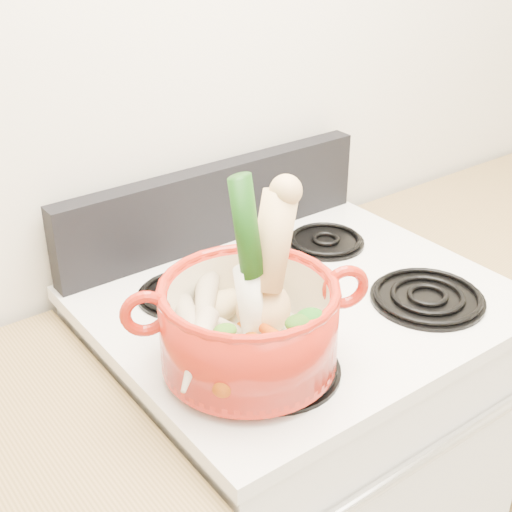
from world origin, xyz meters
TOP-DOWN VIEW (x-y plane):
  - wall_back at (0.00, 1.75)m, footprint 3.50×0.02m
  - stove_body at (0.00, 1.40)m, footprint 0.76×0.65m
  - cooktop at (0.00, 1.40)m, footprint 0.78×0.67m
  - control_backsplash at (0.00, 1.70)m, footprint 0.76×0.05m
  - oven_handle at (0.00, 1.06)m, footprint 0.60×0.02m
  - burner_front_left at (-0.19, 1.24)m, footprint 0.22×0.22m
  - burner_front_right at (0.19, 1.24)m, footprint 0.22×0.22m
  - burner_back_left at (-0.19, 1.54)m, footprint 0.17×0.17m
  - burner_back_right at (0.19, 1.54)m, footprint 0.17×0.17m
  - dutch_oven at (-0.22, 1.27)m, footprint 0.38×0.38m
  - pot_handle_left at (-0.37, 1.33)m, footprint 0.08×0.05m
  - pot_handle_right at (-0.07, 1.21)m, footprint 0.08×0.05m
  - squash at (-0.17, 1.30)m, footprint 0.20×0.16m
  - leek at (-0.21, 1.28)m, footprint 0.08×0.10m
  - ginger at (-0.21, 1.37)m, footprint 0.10×0.08m
  - parsnip_0 at (-0.27, 1.32)m, footprint 0.15×0.21m
  - parsnip_1 at (-0.30, 1.30)m, footprint 0.09×0.22m
  - parsnip_2 at (-0.25, 1.34)m, footprint 0.13×0.17m
  - parsnip_3 at (-0.32, 1.27)m, footprint 0.15×0.15m
  - parsnip_4 at (-0.27, 1.32)m, footprint 0.18×0.21m
  - carrot_0 at (-0.22, 1.22)m, footprint 0.03×0.17m
  - carrot_1 at (-0.29, 1.23)m, footprint 0.11×0.12m
  - carrot_2 at (-0.20, 1.22)m, footprint 0.05×0.19m

SIDE VIEW (x-z plane):
  - stove_body at x=0.00m, z-range 0.00..0.92m
  - oven_handle at x=0.00m, z-range 0.77..0.79m
  - cooktop at x=0.00m, z-range 0.92..0.95m
  - burner_front_left at x=-0.19m, z-range 0.95..0.97m
  - burner_front_right at x=0.19m, z-range 0.95..0.97m
  - burner_back_left at x=-0.19m, z-range 0.95..0.97m
  - burner_back_right at x=0.19m, z-range 0.95..0.97m
  - carrot_0 at x=-0.22m, z-range 0.99..1.04m
  - carrot_1 at x=-0.29m, z-range 1.00..1.04m
  - ginger at x=-0.21m, z-range 1.00..1.05m
  - parsnip_0 at x=-0.27m, z-range 0.99..1.05m
  - carrot_2 at x=-0.20m, z-range 1.00..1.05m
  - parsnip_1 at x=-0.30m, z-range 1.00..1.06m
  - parsnip_2 at x=-0.25m, z-range 1.01..1.06m
  - parsnip_3 at x=-0.32m, z-range 1.01..1.07m
  - dutch_oven at x=-0.22m, z-range 0.97..1.11m
  - control_backsplash at x=0.00m, z-range 0.95..1.13m
  - parsnip_4 at x=-0.27m, z-range 1.01..1.08m
  - pot_handle_left at x=-0.37m, z-range 1.05..1.13m
  - pot_handle_right at x=-0.07m, z-range 1.05..1.13m
  - squash at x=-0.17m, z-range 0.99..1.26m
  - leek at x=-0.21m, z-range 1.00..1.30m
  - wall_back at x=0.00m, z-range 0.00..2.60m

